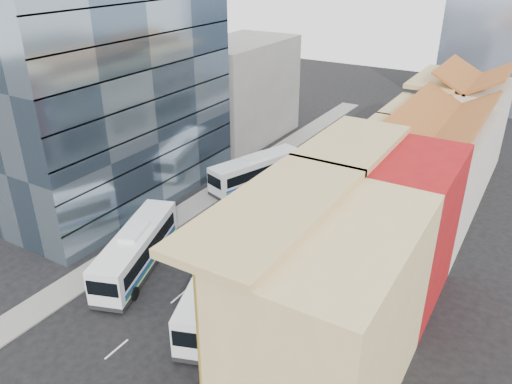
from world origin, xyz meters
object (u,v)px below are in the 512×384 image
Objects in this scene: bus_left_near at (136,249)px; bus_right at (216,288)px; shophouse_tan at (330,318)px; bus_left_far at (256,170)px; office_tower at (106,62)px.

bus_left_near is 9.02m from bus_right.
shophouse_tan is 1.12× the size of bus_right.
bus_left_far is (0.00, 19.93, -0.07)m from bus_left_near.
shophouse_tan is 0.47× the size of office_tower.
bus_left_near is (11.50, -9.86, -12.99)m from office_tower.
office_tower is 26.54m from bus_right.
office_tower reaches higher than bus_right.
office_tower is 20.11m from bus_left_far.
bus_left_far is (-19.50, 24.07, -4.06)m from shophouse_tan.
bus_left_far is 0.97× the size of bus_right.
bus_right is at bearing -25.64° from bus_left_near.
shophouse_tan is 31.24m from bus_left_far.
bus_left_near is 19.93m from bus_left_far.
shophouse_tan is at bearing -37.14° from bus_right.
shophouse_tan is 20.33m from bus_left_near.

